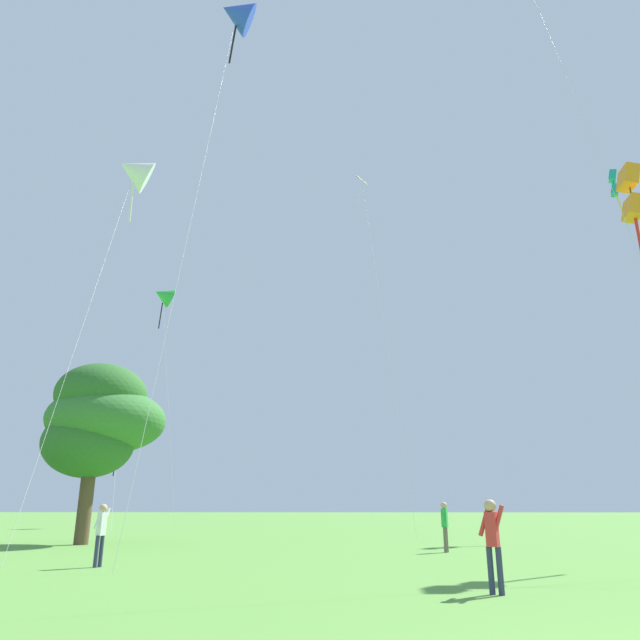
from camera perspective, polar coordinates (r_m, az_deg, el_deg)
kite_yellow_diamond at (r=45.29m, az=4.30°, el=11.16°), size 2.59×9.89×26.10m
kite_purple_streamer at (r=49.44m, az=-18.93°, el=-11.49°), size 3.67×8.05×7.14m
kite_blue_delta at (r=37.12m, az=-8.03°, el=27.09°), size 2.65×12.98×28.61m
kite_orange_box at (r=24.13m, az=27.78°, el=10.47°), size 1.75×8.00×13.13m
kite_green_small at (r=50.06m, az=-14.85°, el=2.30°), size 5.11×6.54×18.95m
kite_teal_box at (r=46.04m, az=26.45°, el=11.52°), size 1.28×7.15×23.51m
kite_white_distant at (r=33.73m, az=-17.41°, el=13.49°), size 3.86×12.64×19.52m
person_far_back at (r=21.51m, az=11.90°, el=-18.45°), size 0.28×0.50×1.60m
person_with_spool at (r=11.44m, az=16.25°, el=-19.35°), size 0.47×0.31×1.56m
person_foreground_watcher at (r=16.90m, az=-20.30°, el=-18.30°), size 0.26×0.47×1.51m
tree_left_oak at (r=27.58m, az=-20.37°, el=-9.02°), size 5.03×5.03×7.45m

